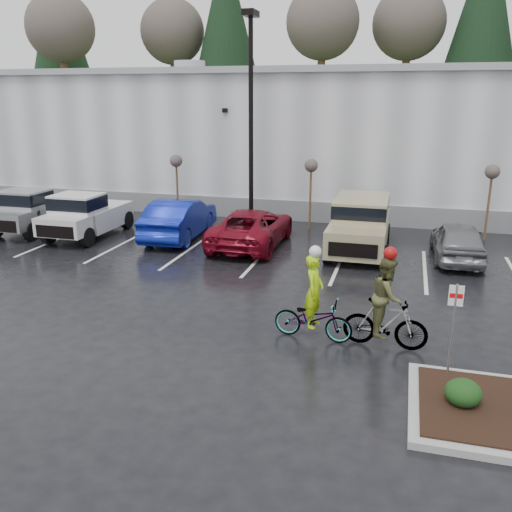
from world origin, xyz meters
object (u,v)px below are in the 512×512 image
(car_blue, at_px, (180,218))
(fire_lane_sign, at_px, (453,320))
(suv_tan, at_px, (360,226))
(car_red, at_px, (252,227))
(cyclist_hivis, at_px, (313,311))
(cyclist_olive, at_px, (386,312))
(lamppost, at_px, (251,100))
(pickup_white, at_px, (91,213))
(sapling_mid, at_px, (311,169))
(sapling_east, at_px, (492,176))
(sapling_west, at_px, (176,165))
(pickup_silver, at_px, (38,208))
(car_grey, at_px, (458,241))

(car_blue, bearing_deg, fire_lane_sign, 133.28)
(suv_tan, bearing_deg, car_red, -176.72)
(cyclist_hivis, relative_size, cyclist_olive, 0.96)
(lamppost, relative_size, cyclist_hivis, 3.78)
(fire_lane_sign, height_order, cyclist_hivis, cyclist_hivis)
(cyclist_olive, bearing_deg, cyclist_hivis, 93.58)
(pickup_white, xyz_separation_m, cyclist_olive, (12.93, -7.86, -0.07))
(lamppost, xyz_separation_m, fire_lane_sign, (7.80, -11.80, -4.28))
(sapling_mid, relative_size, car_red, 0.59)
(lamppost, xyz_separation_m, sapling_east, (10.00, 1.00, -2.96))
(sapling_west, distance_m, pickup_silver, 6.58)
(lamppost, distance_m, fire_lane_sign, 14.78)
(sapling_east, distance_m, fire_lane_sign, 13.06)
(pickup_white, height_order, suv_tan, suv_tan)
(lamppost, distance_m, car_grey, 10.22)
(sapling_east, relative_size, fire_lane_sign, 1.45)
(sapling_east, distance_m, car_blue, 13.10)
(sapling_mid, height_order, fire_lane_sign, sapling_mid)
(sapling_west, bearing_deg, car_blue, -65.34)
(sapling_west, height_order, sapling_mid, same)
(sapling_mid, height_order, suv_tan, sapling_mid)
(pickup_silver, height_order, cyclist_hivis, cyclist_hivis)
(car_blue, xyz_separation_m, suv_tan, (7.62, -0.13, 0.18))
(sapling_west, bearing_deg, sapling_east, 0.00)
(cyclist_hivis, bearing_deg, sapling_east, -19.15)
(cyclist_hivis, bearing_deg, pickup_white, 60.70)
(lamppost, relative_size, car_grey, 2.15)
(sapling_west, xyz_separation_m, cyclist_olive, (10.40, -11.50, -1.81))
(cyclist_olive, bearing_deg, sapling_mid, 22.31)
(lamppost, bearing_deg, sapling_mid, 21.80)
(sapling_west, distance_m, cyclist_olive, 15.61)
(cyclist_olive, bearing_deg, car_grey, -11.68)
(pickup_silver, height_order, car_red, pickup_silver)
(sapling_west, height_order, pickup_silver, sapling_west)
(sapling_mid, height_order, sapling_east, same)
(lamppost, distance_m, sapling_east, 10.48)
(sapling_west, bearing_deg, car_grey, -14.71)
(lamppost, height_order, sapling_west, lamppost)
(sapling_west, distance_m, pickup_white, 4.76)
(cyclist_olive, bearing_deg, pickup_white, 62.28)
(car_blue, height_order, cyclist_hivis, cyclist_hivis)
(lamppost, height_order, car_red, lamppost)
(car_red, bearing_deg, cyclist_olive, 125.27)
(sapling_west, height_order, car_grey, sapling_west)
(sapling_mid, xyz_separation_m, car_blue, (-5.09, -3.06, -1.87))
(sapling_west, xyz_separation_m, sapling_east, (14.00, 0.00, 0.00))
(pickup_silver, relative_size, cyclist_olive, 2.04)
(pickup_white, distance_m, cyclist_olive, 15.13)
(car_red, xyz_separation_m, cyclist_olive, (5.67, -8.06, 0.16))
(pickup_silver, bearing_deg, cyclist_hivis, -30.13)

